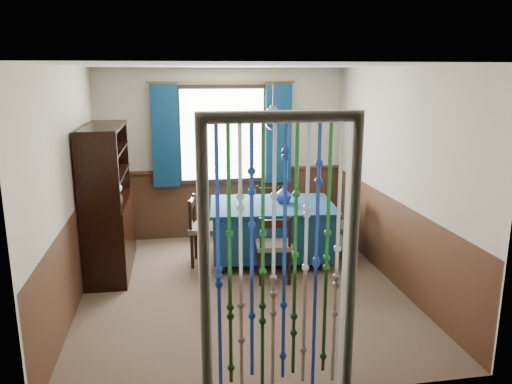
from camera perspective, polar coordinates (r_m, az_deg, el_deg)
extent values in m
plane|color=brown|center=(5.84, -1.60, -11.07)|extent=(4.00, 4.00, 0.00)
plane|color=silver|center=(5.31, -1.78, 14.25)|extent=(4.00, 4.00, 0.00)
plane|color=#C0B69D|center=(7.39, -3.86, 4.30)|extent=(3.60, 0.00, 3.60)
plane|color=#C0B69D|center=(3.55, 2.87, -5.96)|extent=(3.60, 0.00, 3.60)
plane|color=#C0B69D|center=(5.50, -20.60, 0.23)|extent=(0.00, 4.00, 4.00)
plane|color=#C0B69D|center=(5.96, 15.72, 1.57)|extent=(0.00, 4.00, 4.00)
plane|color=#45291A|center=(7.54, -3.76, -1.36)|extent=(3.60, 0.00, 3.60)
plane|color=#45291A|center=(3.88, 2.69, -16.40)|extent=(3.60, 0.00, 3.60)
plane|color=#45291A|center=(5.70, -19.82, -7.12)|extent=(0.00, 4.00, 4.00)
plane|color=#45291A|center=(6.15, 15.15, -5.28)|extent=(0.00, 4.00, 4.00)
cube|color=black|center=(7.30, -3.86, 6.56)|extent=(1.32, 0.12, 1.42)
cube|color=#0F304F|center=(6.58, 1.84, -4.23)|extent=(1.62, 1.18, 0.62)
cube|color=#0F304F|center=(6.48, 1.86, -1.51)|extent=(1.69, 1.25, 0.03)
cylinder|color=black|center=(6.30, -3.64, -8.54)|extent=(0.07, 0.07, 0.14)
cylinder|color=black|center=(6.43, 7.88, -8.16)|extent=(0.07, 0.07, 0.14)
cylinder|color=black|center=(7.03, -3.71, -6.15)|extent=(0.07, 0.07, 0.14)
cylinder|color=black|center=(7.15, 6.59, -5.87)|extent=(0.07, 0.07, 0.14)
cylinder|color=black|center=(5.85, 0.57, -8.78)|extent=(0.04, 0.04, 0.42)
cylinder|color=black|center=(5.89, 3.81, -8.66)|extent=(0.04, 0.04, 0.42)
cylinder|color=black|center=(6.14, 0.30, -7.68)|extent=(0.04, 0.04, 0.42)
cylinder|color=black|center=(6.18, 3.38, -7.57)|extent=(0.04, 0.04, 0.42)
cube|color=#5B5549|center=(5.93, 2.04, -6.02)|extent=(0.44, 0.43, 0.06)
cube|color=black|center=(5.68, 2.26, -3.65)|extent=(0.35, 0.07, 0.09)
cylinder|color=black|center=(5.70, 0.59, -4.95)|extent=(0.04, 0.04, 0.41)
cylinder|color=black|center=(5.74, 3.89, -4.85)|extent=(0.04, 0.04, 0.41)
cylinder|color=black|center=(7.43, 2.63, -3.92)|extent=(0.04, 0.04, 0.41)
cylinder|color=black|center=(7.44, 0.13, -3.88)|extent=(0.04, 0.04, 0.41)
cylinder|color=black|center=(7.14, 2.58, -4.66)|extent=(0.04, 0.04, 0.41)
cylinder|color=black|center=(7.15, -0.02, -4.61)|extent=(0.04, 0.04, 0.41)
cube|color=#5B5549|center=(7.22, 1.34, -2.49)|extent=(0.48, 0.47, 0.06)
cube|color=black|center=(7.30, 1.40, 0.14)|extent=(0.34, 0.12, 0.09)
cylinder|color=black|center=(7.33, 2.66, -0.86)|extent=(0.04, 0.04, 0.40)
cylinder|color=black|center=(7.34, 0.14, -0.82)|extent=(0.04, 0.04, 0.40)
cylinder|color=black|center=(6.74, -6.91, -5.69)|extent=(0.04, 0.04, 0.45)
cylinder|color=black|center=(6.41, -7.31, -6.75)|extent=(0.04, 0.04, 0.45)
cylinder|color=black|center=(6.71, -4.02, -5.73)|extent=(0.04, 0.04, 0.45)
cylinder|color=black|center=(6.37, -4.27, -6.79)|extent=(0.04, 0.04, 0.45)
cube|color=#5B5549|center=(6.47, -5.68, -4.11)|extent=(0.49, 0.51, 0.06)
cube|color=black|center=(6.40, -7.35, -1.28)|extent=(0.11, 0.38, 0.10)
cylinder|color=black|center=(6.61, -7.10, -2.05)|extent=(0.04, 0.04, 0.44)
cylinder|color=black|center=(6.27, -7.52, -2.93)|extent=(0.04, 0.04, 0.44)
cylinder|color=black|center=(6.65, 11.03, -6.24)|extent=(0.04, 0.04, 0.42)
cylinder|color=black|center=(6.96, 10.40, -5.33)|extent=(0.04, 0.04, 0.42)
cylinder|color=black|center=(6.59, 8.37, -6.33)|extent=(0.04, 0.04, 0.42)
cylinder|color=black|center=(6.90, 7.86, -5.41)|extent=(0.04, 0.04, 0.42)
cube|color=#5B5549|center=(6.70, 9.49, -3.90)|extent=(0.44, 0.46, 0.06)
cube|color=black|center=(6.65, 11.00, -1.33)|extent=(0.08, 0.35, 0.09)
cylinder|color=black|center=(6.53, 11.28, -2.81)|extent=(0.04, 0.04, 0.41)
cylinder|color=black|center=(6.84, 10.63, -2.04)|extent=(0.04, 0.04, 0.41)
cube|color=black|center=(6.50, -16.27, -4.75)|extent=(0.50, 1.40, 0.91)
cube|color=black|center=(5.64, -17.60, 1.96)|extent=(0.43, 0.05, 0.91)
cube|color=black|center=(6.94, -16.18, 4.13)|extent=(0.43, 0.05, 0.91)
cube|color=black|center=(6.22, -17.09, 7.10)|extent=(0.45, 1.40, 0.04)
cube|color=black|center=(6.32, -18.80, 3.06)|extent=(0.05, 1.37, 0.91)
cube|color=black|center=(6.30, -16.46, 1.98)|extent=(0.40, 1.32, 0.02)
cube|color=black|center=(6.25, -16.65, 4.67)|extent=(0.40, 1.32, 0.02)
cylinder|color=olive|center=(6.27, 1.96, 11.27)|extent=(0.01, 0.01, 0.63)
ellipsoid|color=navy|center=(6.29, 1.94, 8.41)|extent=(0.23, 0.23, 0.28)
cylinder|color=olive|center=(6.28, 1.95, 9.70)|extent=(0.07, 0.07, 0.03)
imported|color=navy|center=(6.53, 3.12, -0.33)|extent=(0.26, 0.26, 0.21)
imported|color=beige|center=(5.96, -16.67, 1.72)|extent=(0.27, 0.27, 0.06)
imported|color=beige|center=(6.68, -15.85, 0.72)|extent=(0.25, 0.25, 0.21)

